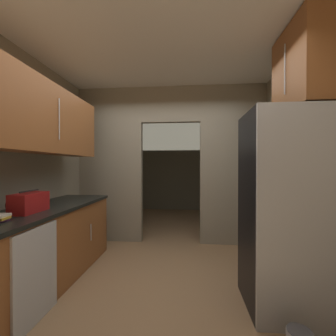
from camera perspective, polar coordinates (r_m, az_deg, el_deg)
The scene contains 10 objects.
ground at distance 2.84m, azimuth -2.58°, elevation -28.13°, with size 20.00×20.00×0.00m, color #93704C.
kitchen_overhead_slab at distance 3.28m, azimuth -1.37°, elevation 26.39°, with size 3.71×7.09×0.06m, color silver.
kitchen_partition at distance 4.03m, azimuth 0.33°, elevation 2.24°, with size 3.31×0.12×2.76m.
adjoining_room_shell at distance 6.07m, azimuth 2.05°, elevation 0.73°, with size 3.31×3.08×2.76m.
refrigerator at distance 2.46m, azimuth 27.28°, elevation -9.46°, with size 0.71×0.73×1.88m.
lower_cabinet_run at distance 3.09m, azimuth -28.69°, elevation -16.82°, with size 0.69×2.18×0.89m.
dishwasher at distance 2.45m, azimuth -30.30°, elevation -22.35°, with size 0.02×0.56×0.83m.
upper_cabinet_counterside at distance 2.99m, azimuth -28.82°, elevation 10.74°, with size 0.36×1.96×0.78m.
upper_cabinet_fridgeside at distance 2.77m, azimuth 31.15°, elevation 20.74°, with size 0.36×0.78×0.83m.
boombox at distance 2.72m, azimuth -31.68°, elevation -7.45°, with size 0.20×0.38×0.23m.
Camera 1 is at (0.34, -2.47, 1.36)m, focal length 24.12 mm.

